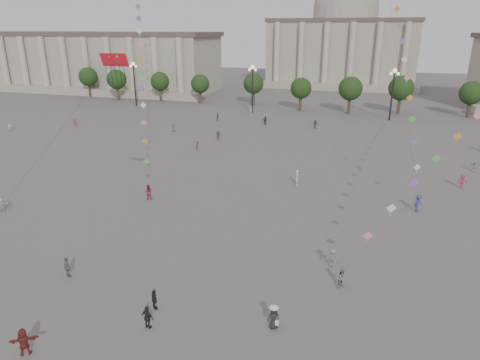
# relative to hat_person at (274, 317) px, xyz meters

# --- Properties ---
(ground) EXTENTS (360.00, 360.00, 0.00)m
(ground) POSITION_rel_hat_person_xyz_m (-6.30, 1.76, -0.85)
(ground) COLOR #555250
(ground) RESTS_ON ground
(hall_west) EXTENTS (84.00, 26.22, 17.20)m
(hall_west) POSITION_rel_hat_person_xyz_m (-81.30, 95.66, 7.57)
(hall_west) COLOR gray
(hall_west) RESTS_ON ground
(hall_central) EXTENTS (48.30, 34.30, 35.50)m
(hall_central) POSITION_rel_hat_person_xyz_m (-6.30, 130.98, 13.38)
(hall_central) COLOR gray
(hall_central) RESTS_ON ground
(tree_row) EXTENTS (137.12, 5.12, 8.00)m
(tree_row) POSITION_rel_hat_person_xyz_m (-6.30, 79.76, 4.54)
(tree_row) COLOR #37261B
(tree_row) RESTS_ON ground
(lamp_post_far_west) EXTENTS (2.00, 0.90, 10.65)m
(lamp_post_far_west) POSITION_rel_hat_person_xyz_m (-51.30, 71.76, 6.50)
(lamp_post_far_west) COLOR #262628
(lamp_post_far_west) RESTS_ON ground
(lamp_post_mid_west) EXTENTS (2.00, 0.90, 10.65)m
(lamp_post_mid_west) POSITION_rel_hat_person_xyz_m (-21.30, 71.76, 6.50)
(lamp_post_mid_west) COLOR #262628
(lamp_post_mid_west) RESTS_ON ground
(lamp_post_mid_east) EXTENTS (2.00, 0.90, 10.65)m
(lamp_post_mid_east) POSITION_rel_hat_person_xyz_m (8.70, 71.76, 6.50)
(lamp_post_mid_east) COLOR #262628
(lamp_post_mid_east) RESTS_ON ground
(person_crowd_0) EXTENTS (1.13, 1.06, 1.87)m
(person_crowd_0) POSITION_rel_hat_person_xyz_m (-15.30, 59.85, 0.08)
(person_crowd_0) COLOR navy
(person_crowd_0) RESTS_ON ground
(person_crowd_1) EXTENTS (1.03, 1.08, 1.76)m
(person_crowd_1) POSITION_rel_hat_person_xyz_m (-60.31, 40.72, 0.03)
(person_crowd_1) COLOR white
(person_crowd_1) RESTS_ON ground
(person_crowd_2) EXTENTS (0.84, 1.20, 1.68)m
(person_crowd_2) POSITION_rel_hat_person_xyz_m (-50.52, 46.92, -0.01)
(person_crowd_2) COLOR #963C28
(person_crowd_2) RESTS_ON ground
(person_crowd_4) EXTENTS (1.62, 1.25, 1.71)m
(person_crowd_4) POSITION_rel_hat_person_xyz_m (-15.74, 62.21, 0.01)
(person_crowd_4) COLOR silver
(person_crowd_4) RESTS_ON ground
(person_crowd_6) EXTENTS (1.16, 0.72, 1.73)m
(person_crowd_6) POSITION_rel_hat_person_xyz_m (2.88, 8.69, 0.02)
(person_crowd_6) COLOR slate
(person_crowd_6) RESTS_ON ground
(person_crowd_7) EXTENTS (1.35, 1.35, 1.56)m
(person_crowd_7) POSITION_rel_hat_person_xyz_m (19.02, 39.43, -0.07)
(person_crowd_7) COLOR #B6B6B1
(person_crowd_7) RESTS_ON ground
(person_crowd_8) EXTENTS (1.30, 1.00, 1.77)m
(person_crowd_8) POSITION_rel_hat_person_xyz_m (16.22, 31.90, 0.04)
(person_crowd_8) COLOR #9F2B42
(person_crowd_8) RESTS_ON ground
(person_crowd_10) EXTENTS (0.72, 0.81, 1.85)m
(person_crowd_10) POSITION_rel_hat_person_xyz_m (-21.03, 69.76, 0.07)
(person_crowd_10) COLOR silver
(person_crowd_10) RESTS_ON ground
(person_crowd_12) EXTENTS (1.52, 1.39, 1.69)m
(person_crowd_12) POSITION_rel_hat_person_xyz_m (-5.29, 59.74, -0.01)
(person_crowd_12) COLOR #58585C
(person_crowd_12) RESTS_ON ground
(person_crowd_13) EXTENTS (0.65, 0.79, 1.87)m
(person_crowd_13) POSITION_rel_hat_person_xyz_m (-3.19, 27.26, 0.08)
(person_crowd_13) COLOR silver
(person_crowd_13) RESTS_ON ground
(person_crowd_16) EXTENTS (1.11, 0.71, 1.76)m
(person_crowd_16) POSITION_rel_hat_person_xyz_m (-20.10, 45.35, 0.03)
(person_crowd_16) COLOR #5B5B60
(person_crowd_16) RESTS_ON ground
(person_crowd_17) EXTENTS (1.07, 1.25, 1.67)m
(person_crowd_17) POSITION_rel_hat_person_xyz_m (-20.93, 38.00, -0.02)
(person_crowd_17) COLOR maroon
(person_crowd_17) RESTS_ON ground
(person_crowd_19) EXTENTS (1.56, 1.08, 1.62)m
(person_crowd_19) POSITION_rel_hat_person_xyz_m (-31.75, 9.86, -0.04)
(person_crowd_19) COLOR #B7B7B2
(person_crowd_19) RESTS_ON ground
(person_crowd_20) EXTENTS (0.89, 1.01, 1.64)m
(person_crowd_20) POSITION_rel_hat_person_xyz_m (-25.81, 60.86, -0.03)
(person_crowd_20) COLOR #9C2A3C
(person_crowd_20) RESTS_ON ground
(person_crowd_21) EXTENTS (0.92, 0.83, 1.59)m
(person_crowd_21) POSITION_rel_hat_person_xyz_m (-30.42, 49.23, -0.06)
(person_crowd_21) COLOR #385780
(person_crowd_21) RESTS_ON ground
(tourist_1) EXTENTS (0.91, 0.87, 1.52)m
(tourist_1) POSITION_rel_hat_person_xyz_m (-8.35, -0.47, -0.09)
(tourist_1) COLOR black
(tourist_1) RESTS_ON ground
(tourist_2) EXTENTS (1.66, 1.38, 1.78)m
(tourist_2) POSITION_rel_hat_person_xyz_m (-13.71, -6.67, 0.04)
(tourist_2) COLOR maroon
(tourist_2) RESTS_ON ground
(tourist_3) EXTENTS (1.10, 0.92, 1.76)m
(tourist_3) POSITION_rel_hat_person_xyz_m (-16.78, 1.21, 0.03)
(tourist_3) COLOR slate
(tourist_3) RESTS_ON ground
(tourist_4) EXTENTS (1.02, 0.59, 1.64)m
(tourist_4) POSITION_rel_hat_person_xyz_m (-7.81, -2.40, -0.03)
(tourist_4) COLOR black
(tourist_4) RESTS_ON ground
(kite_flyer_0) EXTENTS (1.06, 0.98, 1.76)m
(kite_flyer_0) POSITION_rel_hat_person_xyz_m (-18.56, 17.53, 0.03)
(kite_flyer_0) COLOR maroon
(kite_flyer_0) RESTS_ON ground
(kite_flyer_1) EXTENTS (1.34, 1.41, 1.92)m
(kite_flyer_1) POSITION_rel_hat_person_xyz_m (10.48, 22.81, 0.11)
(kite_flyer_1) COLOR navy
(kite_flyer_1) RESTS_ON ground
(kite_flyer_2) EXTENTS (0.93, 0.96, 1.56)m
(kite_flyer_2) POSITION_rel_hat_person_xyz_m (3.89, 6.06, -0.07)
(kite_flyer_2) COLOR slate
(kite_flyer_2) RESTS_ON ground
(hat_person) EXTENTS (0.93, 0.87, 1.69)m
(hat_person) POSITION_rel_hat_person_xyz_m (0.00, 0.00, 0.00)
(hat_person) COLOR black
(hat_person) RESTS_ON ground
(dragon_kite) EXTENTS (6.09, 4.41, 19.40)m
(dragon_kite) POSITION_rel_hat_person_xyz_m (-14.78, 7.13, 14.47)
(dragon_kite) COLOR red
(dragon_kite) RESTS_ON ground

